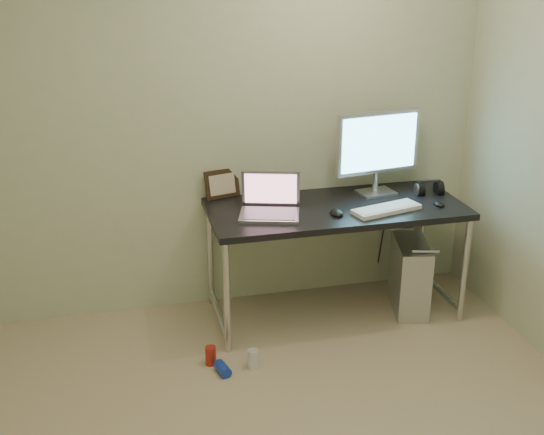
{
  "coord_description": "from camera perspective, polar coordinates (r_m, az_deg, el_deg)",
  "views": [
    {
      "loc": [
        -0.64,
        -2.39,
        2.23
      ],
      "look_at": [
        0.2,
        1.05,
        0.85
      ],
      "focal_mm": 45.0,
      "sensor_mm": 36.0,
      "label": 1
    }
  ],
  "objects": [
    {
      "name": "picture_frame",
      "position": [
        4.39,
        -4.2,
        2.83
      ],
      "size": [
        0.24,
        0.12,
        0.19
      ],
      "primitive_type": "cube",
      "rotation": [
        -0.21,
        0.0,
        0.26
      ],
      "color": "black",
      "rests_on": "desk"
    },
    {
      "name": "laptop",
      "position": [
        4.11,
        -0.17,
        1.08
      ],
      "size": [
        0.42,
        0.38,
        0.25
      ],
      "rotation": [
        0.0,
        0.0,
        -0.29
      ],
      "color": "silver",
      "rests_on": "desk"
    },
    {
      "name": "keyboard",
      "position": [
        4.23,
        9.55,
        0.69
      ],
      "size": [
        0.46,
        0.25,
        0.03
      ],
      "primitive_type": "cube",
      "rotation": [
        0.0,
        0.0,
        0.26
      ],
      "color": "white",
      "rests_on": "desk"
    },
    {
      "name": "can_red",
      "position": [
        4.03,
        -5.15,
        -11.44
      ],
      "size": [
        0.07,
        0.07,
        0.11
      ],
      "primitive_type": "cylinder",
      "rotation": [
        0.0,
        0.0,
        -0.13
      ],
      "color": "#AB2518",
      "rests_on": "ground"
    },
    {
      "name": "monitor",
      "position": [
        4.44,
        8.88,
        5.9
      ],
      "size": [
        0.58,
        0.2,
        0.55
      ],
      "rotation": [
        0.0,
        0.0,
        0.15
      ],
      "color": "silver",
      "rests_on": "desk"
    },
    {
      "name": "cable_b",
      "position": [
        4.85,
        10.33,
        -1.48
      ],
      "size": [
        0.02,
        0.11,
        0.71
      ],
      "primitive_type": "cylinder",
      "rotation": [
        0.14,
        0.0,
        0.09
      ],
      "color": "black",
      "rests_on": "ground"
    },
    {
      "name": "can_blue",
      "position": [
        3.96,
        -4.15,
        -12.51
      ],
      "size": [
        0.09,
        0.13,
        0.06
      ],
      "primitive_type": "cylinder",
      "rotation": [
        1.57,
        0.0,
        0.25
      ],
      "color": "#1737B7",
      "rests_on": "ground"
    },
    {
      "name": "desk",
      "position": [
        4.31,
        5.36,
        0.0
      ],
      "size": [
        1.6,
        0.7,
        0.75
      ],
      "color": "black",
      "rests_on": "ground"
    },
    {
      "name": "webcam",
      "position": [
        4.43,
        -0.09,
        3.1
      ],
      "size": [
        0.05,
        0.05,
        0.13
      ],
      "rotation": [
        0.0,
        0.0,
        0.32
      ],
      "color": "silver",
      "rests_on": "desk"
    },
    {
      "name": "headphones",
      "position": [
        4.59,
        13.03,
        2.33
      ],
      "size": [
        0.18,
        0.11,
        0.12
      ],
      "rotation": [
        0.0,
        0.0,
        -0.12
      ],
      "color": "black",
      "rests_on": "desk"
    },
    {
      "name": "tower_computer",
      "position": [
        4.61,
        11.45,
        -4.74
      ],
      "size": [
        0.3,
        0.49,
        0.5
      ],
      "rotation": [
        0.0,
        0.0,
        -0.25
      ],
      "color": "silver",
      "rests_on": "ground"
    },
    {
      "name": "wall_back",
      "position": [
        4.3,
        -4.91,
        8.05
      ],
      "size": [
        3.5,
        0.02,
        2.5
      ],
      "primitive_type": "cube",
      "color": "beige",
      "rests_on": "ground"
    },
    {
      "name": "can_white",
      "position": [
        3.98,
        -1.6,
        -11.74
      ],
      "size": [
        0.08,
        0.08,
        0.12
      ],
      "primitive_type": "cylinder",
      "rotation": [
        0.0,
        0.0,
        -0.33
      ],
      "color": "silver",
      "rests_on": "ground"
    },
    {
      "name": "cable_a",
      "position": [
        4.83,
        9.27,
        -1.28
      ],
      "size": [
        0.01,
        0.16,
        0.69
      ],
      "primitive_type": "cylinder",
      "rotation": [
        0.21,
        0.0,
        0.0
      ],
      "color": "black",
      "rests_on": "ground"
    },
    {
      "name": "mouse_right",
      "position": [
        4.39,
        13.81,
        1.2
      ],
      "size": [
        0.07,
        0.1,
        0.03
      ],
      "primitive_type": "ellipsoid",
      "rotation": [
        0.0,
        0.0,
        -0.07
      ],
      "color": "black",
      "rests_on": "desk"
    },
    {
      "name": "mouse_left",
      "position": [
        4.13,
        5.44,
        0.52
      ],
      "size": [
        0.08,
        0.13,
        0.04
      ],
      "primitive_type": "ellipsoid",
      "rotation": [
        0.0,
        0.0,
        -0.04
      ],
      "color": "black",
      "rests_on": "desk"
    }
  ]
}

